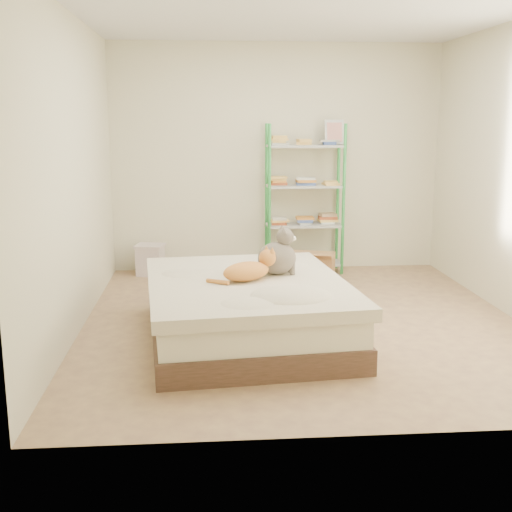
{
  "coord_description": "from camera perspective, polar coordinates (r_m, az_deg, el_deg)",
  "views": [
    {
      "loc": [
        -0.83,
        -5.36,
        1.74
      ],
      "look_at": [
        -0.41,
        -0.11,
        0.62
      ],
      "focal_mm": 45.0,
      "sensor_mm": 36.0,
      "label": 1
    }
  ],
  "objects": [
    {
      "name": "grey_cat",
      "position": [
        5.26,
        1.88,
        0.44
      ],
      "size": [
        0.36,
        0.31,
        0.39
      ],
      "primitive_type": null,
      "rotation": [
        0.0,
        0.0,
        1.65
      ],
      "color": "#6F665C",
      "rests_on": "bed"
    },
    {
      "name": "white_bin",
      "position": [
        7.4,
        -9.37,
        -0.31
      ],
      "size": [
        0.36,
        0.33,
        0.35
      ],
      "rotation": [
        0.0,
        0.0,
        -0.22
      ],
      "color": "beige",
      "rests_on": "ground"
    },
    {
      "name": "shelf_unit",
      "position": [
        7.38,
        4.38,
        5.32
      ],
      "size": [
        0.89,
        0.36,
        1.74
      ],
      "color": "green",
      "rests_on": "ground"
    },
    {
      "name": "cardboard_box",
      "position": [
        6.82,
        4.79,
        -1.26
      ],
      "size": [
        0.6,
        0.6,
        0.41
      ],
      "rotation": [
        0.0,
        0.0,
        -0.29
      ],
      "color": "#B4864B",
      "rests_on": "ground"
    },
    {
      "name": "room",
      "position": [
        5.44,
        4.3,
        7.35
      ],
      "size": [
        3.81,
        4.21,
        2.61
      ],
      "color": "tan",
      "rests_on": "ground"
    },
    {
      "name": "orange_cat",
      "position": [
        5.06,
        -0.88,
        -1.15
      ],
      "size": [
        0.54,
        0.46,
        0.19
      ],
      "primitive_type": null,
      "rotation": [
        0.0,
        0.0,
        0.5
      ],
      "color": "gold",
      "rests_on": "bed"
    },
    {
      "name": "bed",
      "position": [
        5.17,
        -0.84,
        -4.76
      ],
      "size": [
        1.73,
        2.07,
        0.49
      ],
      "rotation": [
        0.0,
        0.0,
        0.1
      ],
      "color": "brown",
      "rests_on": "ground"
    }
  ]
}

